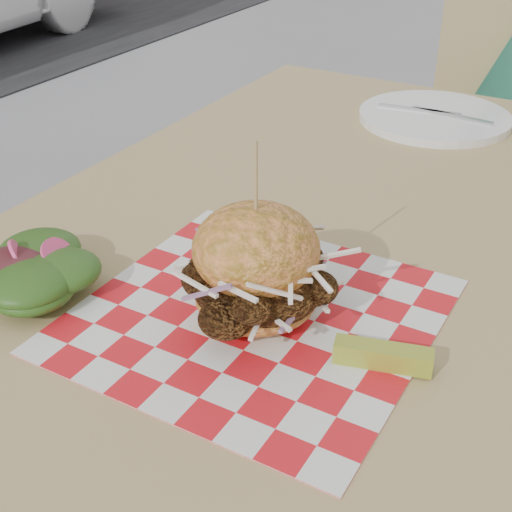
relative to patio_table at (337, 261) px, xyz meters
The scene contains 8 objects.
ground 0.72m from the patio_table, 119.98° to the left, with size 80.00×80.00×0.00m, color gray.
patio_table is the anchor object (origin of this frame).
patio_chair 1.07m from the patio_table, 90.57° to the left, with size 0.46×0.47×0.95m.
paper_liner 0.28m from the patio_table, 85.43° to the right, with size 0.36×0.36×0.00m, color red.
sandwich 0.30m from the patio_table, 85.43° to the right, with size 0.18×0.18×0.20m.
pickle_spear 0.34m from the patio_table, 58.74° to the right, with size 0.10×0.02×0.02m, color #9EA931.
side_salad 0.42m from the patio_table, 123.20° to the right, with size 0.14×0.14×0.05m.
place_setting 0.42m from the patio_table, 90.00° to the left, with size 0.27×0.27×0.02m.
Camera 1 is at (0.46, -1.02, 1.20)m, focal length 50.00 mm.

